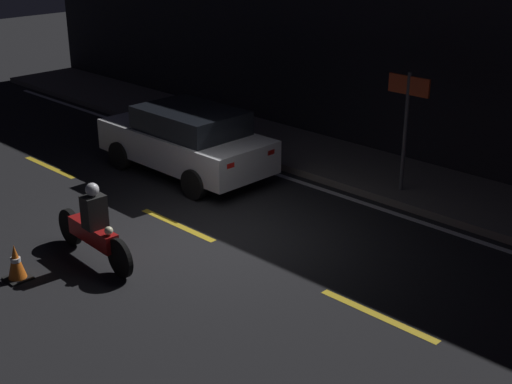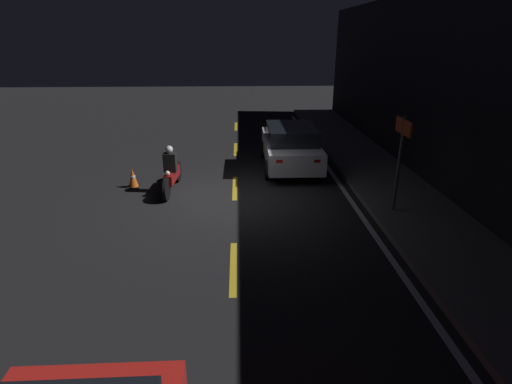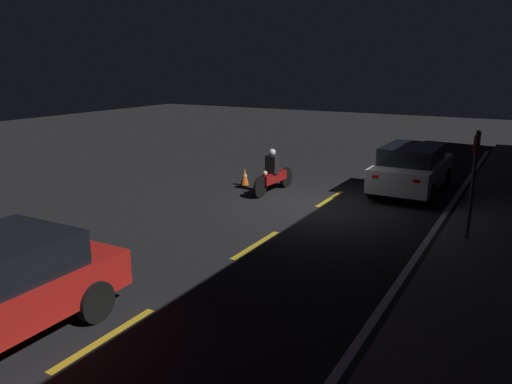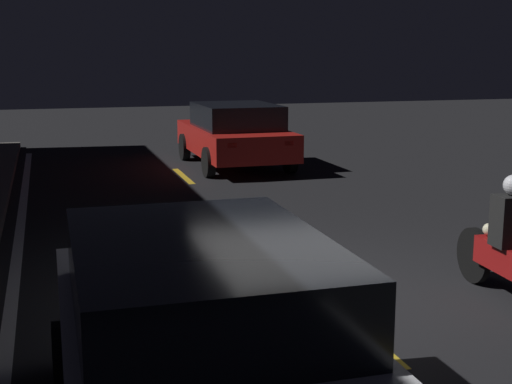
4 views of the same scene
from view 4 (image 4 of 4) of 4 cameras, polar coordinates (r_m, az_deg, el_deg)
The scene contains 7 objects.
ground_plane at distance 8.04m, azimuth 4.99°, elevation -8.17°, with size 56.00×56.00×0.00m, color black.
lane_dash_c at distance 7.18m, azimuth 7.96°, elevation -10.64°, with size 2.00×0.14×0.01m.
lane_dash_d at distance 11.23m, azimuth -1.54°, elevation -2.49°, with size 2.00×0.14×0.01m.
lane_dash_e at distance 15.53m, azimuth -5.84°, elevation 1.29°, with size 2.00×0.14×0.01m.
lane_solid_kerb at distance 7.54m, azimuth -19.18°, elevation -10.07°, with size 25.20×0.14×0.01m.
sedan_white at distance 4.59m, azimuth -3.95°, elevation -12.77°, with size 4.10×1.90×1.51m.
taxi_red at distance 16.64m, azimuth -1.70°, elevation 4.72°, with size 4.22×2.06×1.47m.
Camera 4 is at (-7.05, 2.81, 2.66)m, focal length 50.00 mm.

